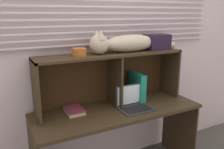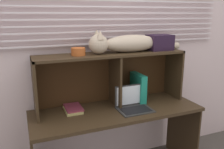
{
  "view_description": "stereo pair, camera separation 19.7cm",
  "coord_description": "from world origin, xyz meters",
  "px_view_note": "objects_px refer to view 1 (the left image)",
  "views": [
    {
      "loc": [
        -0.97,
        -1.52,
        1.57
      ],
      "look_at": [
        0.0,
        0.35,
        1.02
      ],
      "focal_mm": 37.39,
      "sensor_mm": 36.0,
      "label": 1
    },
    {
      "loc": [
        -0.79,
        -1.6,
        1.57
      ],
      "look_at": [
        0.0,
        0.35,
        1.02
      ],
      "focal_mm": 37.39,
      "sensor_mm": 36.0,
      "label": 2
    }
  ],
  "objects_px": {
    "binder_upright": "(137,87)",
    "book_stack": "(74,110)",
    "small_basket": "(79,52)",
    "laptop": "(134,104)",
    "cat": "(124,43)",
    "storage_box": "(157,42)"
  },
  "relations": [
    {
      "from": "book_stack",
      "to": "storage_box",
      "type": "height_order",
      "value": "storage_box"
    },
    {
      "from": "book_stack",
      "to": "storage_box",
      "type": "distance_m",
      "value": 1.05
    },
    {
      "from": "cat",
      "to": "storage_box",
      "type": "height_order",
      "value": "cat"
    },
    {
      "from": "small_basket",
      "to": "storage_box",
      "type": "distance_m",
      "value": 0.82
    },
    {
      "from": "laptop",
      "to": "book_stack",
      "type": "relative_size",
      "value": 1.32
    },
    {
      "from": "laptop",
      "to": "binder_upright",
      "type": "relative_size",
      "value": 1.09
    },
    {
      "from": "laptop",
      "to": "small_basket",
      "type": "bearing_deg",
      "value": 159.75
    },
    {
      "from": "book_stack",
      "to": "small_basket",
      "type": "relative_size",
      "value": 1.9
    },
    {
      "from": "cat",
      "to": "small_basket",
      "type": "height_order",
      "value": "cat"
    },
    {
      "from": "cat",
      "to": "book_stack",
      "type": "bearing_deg",
      "value": 179.81
    },
    {
      "from": "laptop",
      "to": "binder_upright",
      "type": "bearing_deg",
      "value": 50.93
    },
    {
      "from": "small_basket",
      "to": "cat",
      "type": "bearing_deg",
      "value": 0.0
    },
    {
      "from": "book_stack",
      "to": "binder_upright",
      "type": "bearing_deg",
      "value": -0.15
    },
    {
      "from": "cat",
      "to": "storage_box",
      "type": "bearing_deg",
      "value": 0.0
    },
    {
      "from": "laptop",
      "to": "storage_box",
      "type": "relative_size",
      "value": 1.29
    },
    {
      "from": "cat",
      "to": "binder_upright",
      "type": "height_order",
      "value": "cat"
    },
    {
      "from": "cat",
      "to": "binder_upright",
      "type": "bearing_deg",
      "value": 0.0
    },
    {
      "from": "laptop",
      "to": "book_stack",
      "type": "bearing_deg",
      "value": 162.04
    },
    {
      "from": "binder_upright",
      "to": "book_stack",
      "type": "height_order",
      "value": "binder_upright"
    },
    {
      "from": "small_basket",
      "to": "storage_box",
      "type": "relative_size",
      "value": 0.52
    },
    {
      "from": "cat",
      "to": "binder_upright",
      "type": "distance_m",
      "value": 0.47
    },
    {
      "from": "laptop",
      "to": "cat",
      "type": "bearing_deg",
      "value": 94.15
    }
  ]
}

